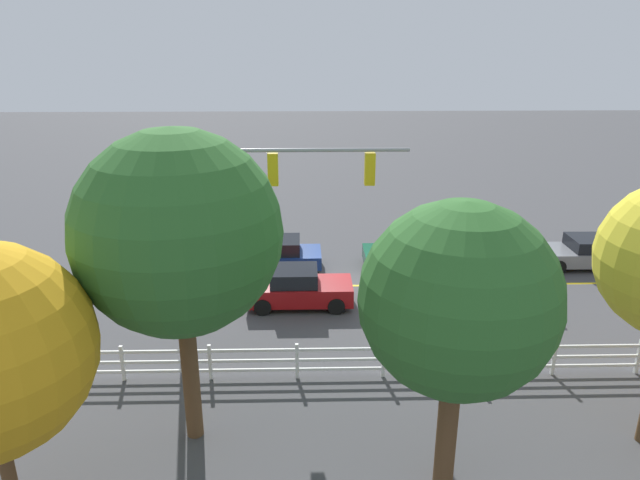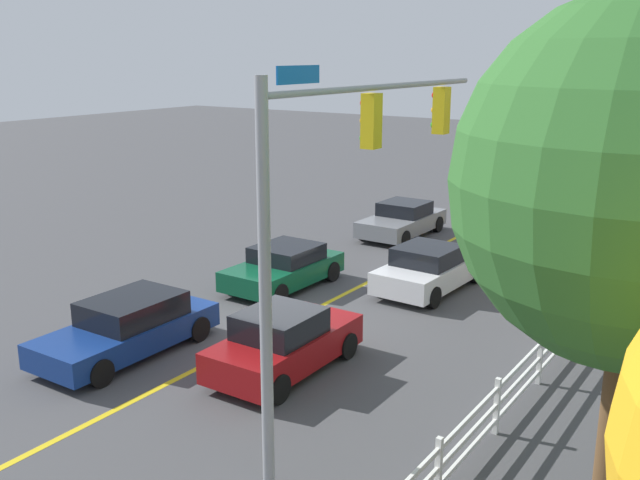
% 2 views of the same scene
% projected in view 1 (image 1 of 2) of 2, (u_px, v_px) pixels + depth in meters
% --- Properties ---
extents(ground_plane, '(120.00, 120.00, 0.00)m').
position_uv_depth(ground_plane, '(352.00, 286.00, 23.92)').
color(ground_plane, '#444447').
extents(lane_center_stripe, '(28.00, 0.16, 0.01)m').
position_uv_depth(lane_center_stripe, '(448.00, 285.00, 24.01)').
color(lane_center_stripe, gold).
rests_on(lane_center_stripe, ground_plane).
extents(signal_assembly, '(7.51, 0.38, 6.90)m').
position_uv_depth(signal_assembly, '(246.00, 201.00, 18.13)').
color(signal_assembly, gray).
rests_on(signal_assembly, ground_plane).
extents(car_0, '(4.28, 2.02, 1.35)m').
position_uv_depth(car_0, '(585.00, 253.00, 25.77)').
color(car_0, slate).
rests_on(car_0, ground_plane).
extents(car_1, '(4.30, 2.10, 1.42)m').
position_uv_depth(car_1, '(487.00, 289.00, 21.99)').
color(car_1, silver).
rests_on(car_1, ground_plane).
extents(car_2, '(4.60, 2.00, 1.39)m').
position_uv_depth(car_2, '(271.00, 254.00, 25.50)').
color(car_2, navy).
rests_on(car_2, ground_plane).
extents(car_3, '(4.02, 1.86, 1.49)m').
position_uv_depth(car_3, '(298.00, 288.00, 21.99)').
color(car_3, maroon).
rests_on(car_3, ground_plane).
extents(car_4, '(4.05, 2.06, 1.31)m').
position_uv_depth(car_4, '(410.00, 254.00, 25.61)').
color(car_4, '#0C4C2D').
rests_on(car_4, ground_plane).
extents(white_rail_fence, '(26.10, 0.10, 1.15)m').
position_uv_depth(white_rail_fence, '(469.00, 358.00, 17.39)').
color(white_rail_fence, white).
rests_on(white_rail_fence, ground_plane).
extents(tree_1, '(4.17, 4.17, 6.76)m').
position_uv_depth(tree_1, '(458.00, 300.00, 11.82)').
color(tree_1, brown).
rests_on(tree_1, ground_plane).
extents(tree_2, '(4.82, 4.82, 7.94)m').
position_uv_depth(tree_2, '(178.00, 233.00, 13.16)').
color(tree_2, brown).
rests_on(tree_2, ground_plane).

